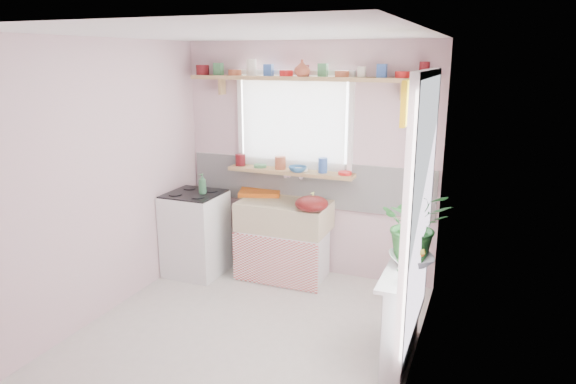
% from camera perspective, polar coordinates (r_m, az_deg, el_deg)
% --- Properties ---
extents(room, '(3.20, 3.20, 3.20)m').
position_cam_1_polar(room, '(4.62, 6.83, 2.67)').
color(room, silver).
rests_on(room, ground).
extents(sink_unit, '(0.95, 0.65, 1.11)m').
position_cam_1_polar(sink_unit, '(5.53, -0.43, -5.30)').
color(sink_unit, white).
rests_on(sink_unit, ground).
extents(cooker, '(0.58, 0.58, 0.93)m').
position_cam_1_polar(cooker, '(5.73, -10.22, -4.51)').
color(cooker, white).
rests_on(cooker, ground).
extents(radiator_ledge, '(0.22, 0.95, 0.78)m').
position_cam_1_polar(radiator_ledge, '(4.22, 12.58, -12.93)').
color(radiator_ledge, white).
rests_on(radiator_ledge, ground).
extents(windowsill, '(1.40, 0.22, 0.04)m').
position_cam_1_polar(windowsill, '(5.50, 0.29, 2.27)').
color(windowsill, tan).
rests_on(windowsill, room).
extents(pine_shelf, '(2.52, 0.24, 0.04)m').
position_cam_1_polar(pine_shelf, '(5.31, 1.81, 12.50)').
color(pine_shelf, tan).
rests_on(pine_shelf, room).
extents(shelf_crockery, '(2.47, 0.11, 0.12)m').
position_cam_1_polar(shelf_crockery, '(5.31, 1.63, 13.31)').
color(shelf_crockery, '#590F14').
rests_on(shelf_crockery, pine_shelf).
extents(sill_crockery, '(1.35, 0.11, 0.12)m').
position_cam_1_polar(sill_crockery, '(5.50, -0.19, 3.06)').
color(sill_crockery, '#590F14').
rests_on(sill_crockery, windowsill).
extents(dish_tray, '(0.53, 0.46, 0.04)m').
position_cam_1_polar(dish_tray, '(5.72, -3.13, -0.00)').
color(dish_tray, '#CA5811').
rests_on(dish_tray, sink_unit).
extents(colander, '(0.34, 0.34, 0.15)m').
position_cam_1_polar(colander, '(5.08, 2.65, -1.31)').
color(colander, '#560F0E').
rests_on(colander, sink_unit).
extents(jade_plant, '(0.60, 0.54, 0.58)m').
position_cam_1_polar(jade_plant, '(4.14, 14.00, -3.50)').
color(jade_plant, '#2B6C2E').
rests_on(jade_plant, radiator_ledge).
extents(fruit_bowl, '(0.44, 0.44, 0.08)m').
position_cam_1_polar(fruit_bowl, '(4.11, 13.52, -7.33)').
color(fruit_bowl, silver).
rests_on(fruit_bowl, radiator_ledge).
extents(herb_pot, '(0.11, 0.08, 0.20)m').
position_cam_1_polar(herb_pot, '(3.74, 12.70, -8.53)').
color(herb_pot, '#29672E').
rests_on(herb_pot, radiator_ledge).
extents(soap_bottle_sink, '(0.10, 0.10, 0.18)m').
position_cam_1_polar(soap_bottle_sink, '(5.11, 2.79, -1.03)').
color(soap_bottle_sink, '#DBE867').
rests_on(soap_bottle_sink, sink_unit).
extents(sill_cup, '(0.12, 0.12, 0.09)m').
position_cam_1_polar(sill_cup, '(5.79, -5.21, 3.49)').
color(sill_cup, white).
rests_on(sill_cup, windowsill).
extents(sill_bowl, '(0.23, 0.23, 0.06)m').
position_cam_1_polar(sill_bowl, '(5.39, 1.08, 2.57)').
color(sill_bowl, teal).
rests_on(sill_bowl, windowsill).
extents(shelf_vase, '(0.20, 0.20, 0.17)m').
position_cam_1_polar(shelf_vase, '(5.25, 1.58, 13.60)').
color(shelf_vase, '#AF5036').
rests_on(shelf_vase, pine_shelf).
extents(cooker_bottle, '(0.11, 0.11, 0.22)m').
position_cam_1_polar(cooker_bottle, '(5.53, -9.50, 0.92)').
color(cooker_bottle, '#387148').
rests_on(cooker_bottle, cooker).
extents(fruit, '(0.20, 0.14, 0.10)m').
position_cam_1_polar(fruit, '(4.09, 13.67, -6.49)').
color(fruit, '#FF6115').
rests_on(fruit, fruit_bowl).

